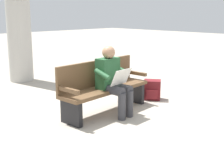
% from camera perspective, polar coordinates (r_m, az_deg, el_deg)
% --- Properties ---
extents(ground_plane, '(40.00, 40.00, 0.00)m').
position_cam_1_polar(ground_plane, '(5.33, -1.12, -7.14)').
color(ground_plane, '#A89E8E').
extents(bench_near, '(1.83, 0.59, 0.90)m').
position_cam_1_polar(bench_near, '(5.24, -1.71, -2.23)').
color(bench_near, brown).
rests_on(bench_near, ground).
extents(person_seated, '(0.59, 0.59, 1.18)m').
position_cam_1_polar(person_seated, '(5.04, 0.13, -0.81)').
color(person_seated, '#23512D').
rests_on(person_seated, ground).
extents(backpack, '(0.40, 0.41, 0.39)m').
position_cam_1_polar(backpack, '(6.09, 7.64, -2.92)').
color(backpack, maroon).
rests_on(backpack, ground).
extents(support_pillar, '(0.59, 0.59, 3.30)m').
position_cam_1_polar(support_pillar, '(7.88, -17.43, 10.70)').
color(support_pillar, '#B2AFA8').
rests_on(support_pillar, ground).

